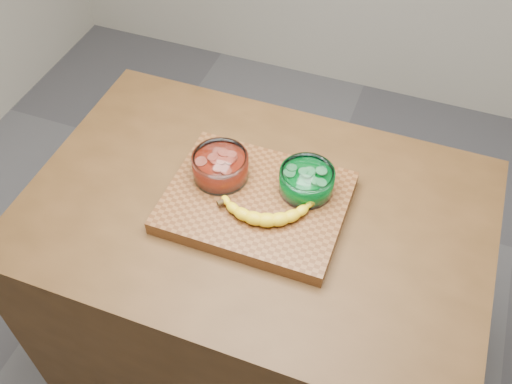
% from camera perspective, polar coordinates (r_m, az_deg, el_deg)
% --- Properties ---
extents(ground, '(3.50, 3.50, 0.00)m').
position_cam_1_polar(ground, '(2.24, 0.00, -16.36)').
color(ground, '#58575C').
rests_on(ground, ground).
extents(counter, '(1.20, 0.80, 0.90)m').
position_cam_1_polar(counter, '(1.84, 0.00, -10.49)').
color(counter, '#4F3217').
rests_on(counter, ground).
extents(cutting_board, '(0.45, 0.35, 0.04)m').
position_cam_1_polar(cutting_board, '(1.46, 0.00, -1.03)').
color(cutting_board, brown).
rests_on(cutting_board, counter).
extents(bowl_red, '(0.15, 0.15, 0.07)m').
position_cam_1_polar(bowl_red, '(1.47, -3.57, 2.56)').
color(bowl_red, white).
rests_on(bowl_red, cutting_board).
extents(bowl_green, '(0.14, 0.14, 0.06)m').
position_cam_1_polar(bowl_green, '(1.44, 5.08, 1.11)').
color(bowl_green, white).
rests_on(bowl_green, cutting_board).
extents(banana, '(0.26, 0.15, 0.04)m').
position_cam_1_polar(banana, '(1.40, 0.97, -1.42)').
color(banana, yellow).
rests_on(banana, cutting_board).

